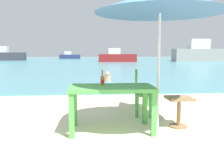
% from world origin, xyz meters
% --- Properties ---
extents(sea_water, '(120.00, 50.00, 0.08)m').
position_xyz_m(sea_water, '(0.00, 30.00, 0.04)').
color(sea_water, teal).
rests_on(sea_water, ground_plane).
extents(picnic_table_green, '(1.40, 0.80, 0.76)m').
position_xyz_m(picnic_table_green, '(-0.25, 1.49, 0.65)').
color(picnic_table_green, '#4C9E47').
rests_on(picnic_table_green, ground_plane).
extents(beer_bottle_amber, '(0.07, 0.07, 0.26)m').
position_xyz_m(beer_bottle_amber, '(-0.40, 1.61, 0.85)').
color(beer_bottle_amber, brown).
rests_on(beer_bottle_amber, picnic_table_green).
extents(patio_umbrella, '(2.10, 2.10, 2.30)m').
position_xyz_m(patio_umbrella, '(0.52, 1.39, 2.12)').
color(patio_umbrella, silver).
rests_on(patio_umbrella, ground_plane).
extents(side_table_wood, '(0.44, 0.44, 0.54)m').
position_xyz_m(side_table_wood, '(0.95, 1.59, 0.35)').
color(side_table_wood, olive).
rests_on(side_table_wood, ground_plane).
extents(bench_green_left, '(0.55, 1.24, 0.95)m').
position_xyz_m(bench_green_left, '(0.49, 2.82, 0.54)').
color(bench_green_left, '#4C9E47').
rests_on(bench_green_left, ground_plane).
extents(swimmer_person, '(0.34, 0.34, 0.41)m').
position_xyz_m(swimmer_person, '(0.06, 8.04, 0.24)').
color(swimmer_person, tan).
rests_on(swimmer_person, sea_water).
extents(boat_sailboat, '(4.63, 1.26, 1.68)m').
position_xyz_m(boat_sailboat, '(2.46, 28.27, 0.69)').
color(boat_sailboat, maroon).
rests_on(boat_sailboat, sea_water).
extents(boat_cargo_ship, '(7.91, 2.16, 2.88)m').
position_xyz_m(boat_cargo_ship, '(13.82, 29.32, 1.11)').
color(boat_cargo_ship, gray).
rests_on(boat_cargo_ship, sea_water).
extents(boat_ferry, '(5.58, 1.52, 2.03)m').
position_xyz_m(boat_ferry, '(-13.17, 34.59, 0.81)').
color(boat_ferry, '#38383F').
rests_on(boat_ferry, sea_water).
extents(boat_barge, '(3.64, 0.99, 1.32)m').
position_xyz_m(boat_barge, '(-4.61, 42.32, 0.56)').
color(boat_barge, navy).
rests_on(boat_barge, sea_water).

